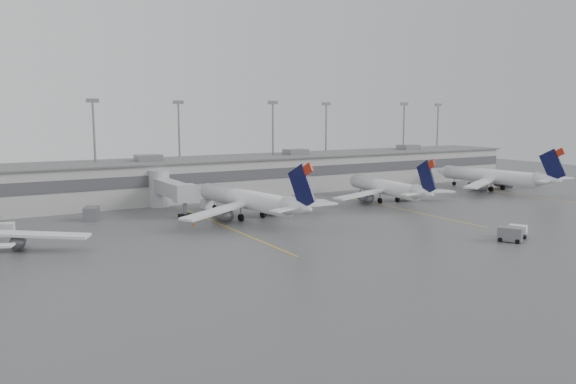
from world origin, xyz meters
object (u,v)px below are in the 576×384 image
jet_mid_left (250,200)px  baggage_tug (518,233)px  jet_far_right (495,176)px  jet_mid_right (388,187)px

jet_mid_left → baggage_tug: jet_mid_left is taller
jet_far_right → jet_mid_left: bearing=177.0°
jet_mid_right → baggage_tug: (-4.97, -34.38, -2.35)m
jet_mid_right → jet_far_right: (32.83, 0.72, 0.29)m
jet_mid_left → jet_mid_right: size_ratio=1.09×
jet_mid_left → jet_far_right: jet_far_right is taller
jet_mid_right → baggage_tug: 34.82m
jet_mid_right → jet_far_right: bearing=8.2°
jet_mid_right → jet_far_right: 32.84m
jet_far_right → baggage_tug: jet_far_right is taller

